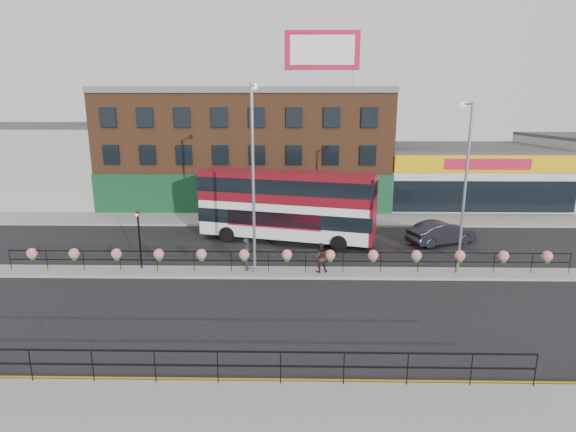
{
  "coord_description": "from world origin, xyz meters",
  "views": [
    {
      "loc": [
        0.46,
        -22.77,
        8.68
      ],
      "look_at": [
        0.0,
        3.0,
        2.5
      ],
      "focal_mm": 28.0,
      "sensor_mm": 36.0,
      "label": 1
    }
  ],
  "objects_px": {
    "pedestrian_b": "(320,257)",
    "lamp_column_east": "(465,174)",
    "double_decker_bus": "(287,199)",
    "pedestrian_a": "(247,254)",
    "lamp_column_west": "(253,163)",
    "car": "(441,233)"
  },
  "relations": [
    {
      "from": "pedestrian_b",
      "to": "lamp_column_east",
      "type": "xyz_separation_m",
      "value": [
        7.39,
        0.39,
        4.45
      ]
    },
    {
      "from": "double_decker_bus",
      "to": "pedestrian_b",
      "type": "bearing_deg",
      "value": -73.13
    },
    {
      "from": "pedestrian_a",
      "to": "lamp_column_west",
      "type": "height_order",
      "value": "lamp_column_west"
    },
    {
      "from": "double_decker_bus",
      "to": "lamp_column_east",
      "type": "height_order",
      "value": "lamp_column_east"
    },
    {
      "from": "lamp_column_east",
      "to": "double_decker_bus",
      "type": "bearing_deg",
      "value": 147.9
    },
    {
      "from": "pedestrian_b",
      "to": "lamp_column_west",
      "type": "relative_size",
      "value": 0.17
    },
    {
      "from": "lamp_column_west",
      "to": "pedestrian_b",
      "type": "bearing_deg",
      "value": -3.19
    },
    {
      "from": "lamp_column_west",
      "to": "lamp_column_east",
      "type": "height_order",
      "value": "lamp_column_west"
    },
    {
      "from": "pedestrian_b",
      "to": "lamp_column_west",
      "type": "distance_m",
      "value": 6.11
    },
    {
      "from": "double_decker_bus",
      "to": "car",
      "type": "distance_m",
      "value": 10.36
    },
    {
      "from": "lamp_column_west",
      "to": "lamp_column_east",
      "type": "bearing_deg",
      "value": 1.02
    },
    {
      "from": "double_decker_bus",
      "to": "pedestrian_a",
      "type": "relative_size",
      "value": 6.74
    },
    {
      "from": "pedestrian_b",
      "to": "pedestrian_a",
      "type": "bearing_deg",
      "value": -11.97
    },
    {
      "from": "double_decker_bus",
      "to": "lamp_column_east",
      "type": "bearing_deg",
      "value": -32.1
    },
    {
      "from": "pedestrian_a",
      "to": "lamp_column_east",
      "type": "distance_m",
      "value": 12.13
    },
    {
      "from": "double_decker_bus",
      "to": "pedestrian_a",
      "type": "distance_m",
      "value": 6.56
    },
    {
      "from": "double_decker_bus",
      "to": "pedestrian_b",
      "type": "relative_size",
      "value": 7.34
    },
    {
      "from": "pedestrian_a",
      "to": "lamp_column_west",
      "type": "xyz_separation_m",
      "value": [
        0.43,
        -0.06,
        4.94
      ]
    },
    {
      "from": "double_decker_bus",
      "to": "lamp_column_west",
      "type": "height_order",
      "value": "lamp_column_west"
    },
    {
      "from": "car",
      "to": "lamp_column_west",
      "type": "xyz_separation_m",
      "value": [
        -11.75,
        -5.57,
        5.21
      ]
    },
    {
      "from": "car",
      "to": "pedestrian_b",
      "type": "bearing_deg",
      "value": 102.93
    },
    {
      "from": "car",
      "to": "pedestrian_a",
      "type": "bearing_deg",
      "value": 92.32
    }
  ]
}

